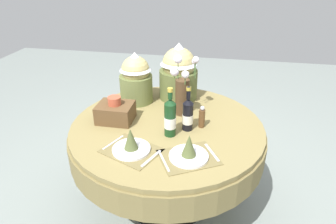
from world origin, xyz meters
TOP-DOWN VIEW (x-y plane):
  - ground at (0.00, 0.00)m, footprint 8.00×8.00m
  - dining_table at (0.00, 0.00)m, footprint 1.42×1.42m
  - place_setting_left at (-0.16, -0.37)m, footprint 0.41×0.37m
  - place_setting_right at (0.20, -0.38)m, footprint 0.42×0.39m
  - flower_vase at (0.08, 0.18)m, footprint 0.21×0.22m
  - wine_bottle_left at (0.15, -0.04)m, footprint 0.08×0.08m
  - wine_bottle_centre at (0.05, -0.14)m, footprint 0.08×0.08m
  - pepper_mill at (0.25, 0.01)m, footprint 0.04×0.04m
  - gift_tub_back_left at (-0.32, 0.33)m, footprint 0.27×0.27m
  - gift_tub_back_centre at (0.01, 0.47)m, footprint 0.32×0.32m
  - woven_basket_side_left at (-0.38, -0.02)m, footprint 0.26×0.21m

SIDE VIEW (x-z plane):
  - ground at x=0.00m, z-range 0.00..0.00m
  - dining_table at x=0.00m, z-range 0.23..0.97m
  - place_setting_left at x=-0.16m, z-range 0.71..0.87m
  - place_setting_right at x=0.20m, z-range 0.71..0.87m
  - woven_basket_side_left at x=-0.38m, z-range 0.72..0.91m
  - pepper_mill at x=0.25m, z-range 0.73..0.90m
  - wine_bottle_left at x=0.15m, z-range 0.70..1.02m
  - wine_bottle_centre at x=0.05m, z-range 0.70..1.05m
  - flower_vase at x=0.08m, z-range 0.71..1.17m
  - gift_tub_back_left at x=-0.32m, z-range 0.75..1.17m
  - gift_tub_back_centre at x=0.01m, z-range 0.75..1.23m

